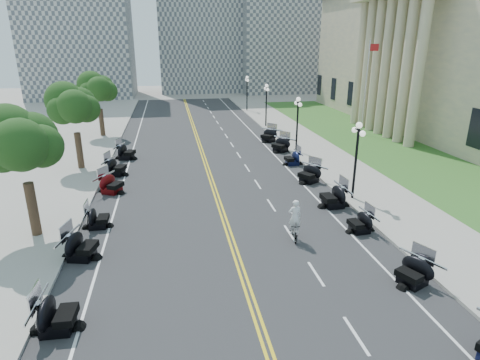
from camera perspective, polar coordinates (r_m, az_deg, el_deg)
ground at (r=21.14m, az=-1.33°, el=-8.31°), size 160.00×160.00×0.00m
road at (r=30.31m, az=-4.21°, el=0.29°), size 16.00×90.00×0.01m
centerline_yellow_a at (r=30.30m, az=-4.44°, el=0.29°), size 0.12×90.00×0.00m
centerline_yellow_b at (r=30.32m, az=-3.98°, el=0.32°), size 0.12×90.00×0.00m
edge_line_north at (r=31.54m, az=7.43°, el=0.95°), size 0.12×90.00×0.00m
edge_line_south at (r=30.39m, az=-16.29°, el=-0.38°), size 0.12×90.00×0.00m
lane_dash_4 at (r=15.54m, az=16.17°, el=-20.44°), size 0.12×2.00×0.00m
lane_dash_5 at (r=18.50m, az=10.74°, el=-12.95°), size 0.12×2.00×0.00m
lane_dash_6 at (r=21.79m, az=7.09°, el=-7.55°), size 0.12×2.00×0.00m
lane_dash_7 at (r=25.29m, az=4.48°, el=-3.59°), size 0.12×2.00×0.00m
lane_dash_8 at (r=28.92m, az=2.53°, el=-0.59°), size 0.12×2.00×0.00m
lane_dash_9 at (r=32.63m, az=1.02°, el=1.73°), size 0.12×2.00×0.00m
lane_dash_10 at (r=36.41m, az=-0.18°, el=3.57°), size 0.12×2.00×0.00m
lane_dash_11 at (r=40.23m, az=-1.16°, el=5.06°), size 0.12×2.00×0.00m
lane_dash_12 at (r=44.08m, az=-1.97°, el=6.29°), size 0.12×2.00×0.00m
lane_dash_13 at (r=47.95m, az=-2.65°, el=7.32°), size 0.12×2.00×0.00m
lane_dash_14 at (r=51.85m, az=-3.24°, el=8.20°), size 0.12×2.00×0.00m
lane_dash_15 at (r=55.76m, az=-3.74°, el=8.95°), size 0.12×2.00×0.00m
lane_dash_16 at (r=59.68m, az=-4.18°, el=9.61°), size 0.12×2.00×0.00m
lane_dash_17 at (r=63.61m, az=-4.57°, el=10.18°), size 0.12×2.00×0.00m
lane_dash_18 at (r=67.55m, az=-4.91°, el=10.68°), size 0.12×2.00×0.00m
lane_dash_19 at (r=71.49m, az=-5.21°, el=11.13°), size 0.12×2.00×0.00m
sidewalk_north at (r=32.95m, az=14.26°, el=1.42°), size 5.00×90.00×0.15m
sidewalk_south at (r=31.13m, az=-23.81°, el=-0.69°), size 5.00×90.00×0.15m
lawn at (r=42.93m, az=18.57°, el=5.01°), size 9.00×60.00×0.10m
distant_block_a at (r=82.07m, az=-22.08°, el=20.02°), size 18.00×14.00×26.00m
distant_block_b at (r=87.01m, az=-5.97°, el=22.40°), size 16.00×12.00×30.00m
distant_block_c at (r=87.19m, az=6.91°, el=19.72°), size 20.00×14.00×22.00m
street_lamp_2 at (r=26.27m, az=16.12°, el=2.56°), size 0.50×1.20×4.90m
street_lamp_3 at (r=37.09m, az=8.14°, el=7.77°), size 0.50×1.20×4.90m
street_lamp_4 at (r=48.48m, az=3.75°, el=10.54°), size 0.50×1.20×4.90m
street_lamp_5 at (r=60.10m, az=1.00°, el=12.21°), size 0.50×1.20×4.90m
flagpole at (r=45.84m, az=17.43°, el=12.27°), size 1.10×0.20×10.00m
tree_2 at (r=22.36m, az=-28.60°, el=3.87°), size 4.80×4.80×9.20m
tree_3 at (r=33.74m, az=-22.54°, el=9.14°), size 4.80×4.80×9.20m
tree_4 at (r=45.43m, az=-19.50°, el=11.69°), size 4.80×4.80×9.20m
motorcycle_n_4 at (r=18.67m, az=23.47°, el=-11.70°), size 2.50×2.50×1.32m
motorcycle_n_5 at (r=22.53m, az=16.75°, el=-5.63°), size 1.91×1.91×1.24m
motorcycle_n_6 at (r=25.40m, az=13.17°, el=-2.12°), size 2.27×2.27×1.53m
motorcycle_n_7 at (r=29.54m, az=9.83°, el=1.03°), size 2.86×2.86×1.46m
motorcycle_n_8 at (r=33.64m, az=7.48°, el=3.23°), size 1.94×1.94×1.30m
motorcycle_n_9 at (r=37.63m, az=5.81°, el=5.13°), size 2.98×2.98×1.49m
motorcycle_n_10 at (r=41.46m, az=4.09°, el=6.46°), size 2.96×2.96×1.47m
motorcycle_s_4 at (r=16.14m, az=-24.72°, el=-16.77°), size 2.14×2.14×1.45m
motorcycle_s_5 at (r=20.42m, az=-21.73°, el=-8.53°), size 2.53×2.53×1.46m
motorcycle_s_6 at (r=23.41m, az=-19.62°, el=-4.97°), size 1.84×1.84×1.26m
motorcycle_s_7 at (r=28.40m, az=-17.84°, el=-0.39°), size 2.78×2.78×1.43m
motorcycle_s_8 at (r=32.08m, az=-17.27°, el=1.91°), size 2.63×2.63×1.48m
motorcycle_s_9 at (r=36.36m, az=-15.92°, el=4.00°), size 2.68×2.68×1.49m
bicycle at (r=21.02m, az=7.71°, el=-7.22°), size 0.68×1.63×0.95m
cyclist_rider at (r=20.44m, az=7.88°, el=-3.69°), size 0.68×0.44×1.86m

